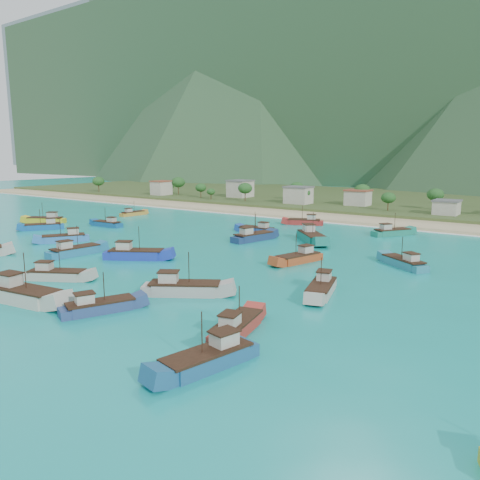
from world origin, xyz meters
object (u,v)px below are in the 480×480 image
Objects in this scene: boat_15 at (257,230)px; boat_20 at (253,237)px; boat_11 at (404,263)px; boat_32 at (183,289)px; boat_21 at (22,295)px; boat_8 at (299,259)px; boat_12 at (311,238)px; boat_10 at (237,328)px; boat_25 at (99,308)px; boat_22 at (209,360)px; boat_5 at (74,252)px; boat_9 at (65,239)px; boat_7 at (44,227)px; boat_30 at (135,255)px; boat_16 at (107,224)px; boat_27 at (392,233)px; boat_14 at (133,214)px; boat_4 at (322,289)px; boat_6 at (56,276)px; boat_23 at (46,220)px; boat_28 at (305,222)px.

boat_20 is at bearing -151.87° from boat_15.
boat_11 is 0.98× the size of boat_15.
boat_21 is at bearing -77.78° from boat_32.
boat_12 reaches higher than boat_8.
boat_10 is 18.75m from boat_25.
boat_5 is at bearing -10.79° from boat_22.
boat_32 reaches higher than boat_15.
boat_9 is 68.42m from boat_10.
boat_30 reaches higher than boat_7.
boat_10 is at bearing 123.69° from boat_8.
boat_8 is 64.82m from boat_16.
boat_32 is (-7.82, -66.86, 0.12)m from boat_27.
boat_12 is at bearing 58.31° from boat_5.
boat_14 is 0.77× the size of boat_30.
boat_4 is 1.05× the size of boat_7.
boat_30 is at bearing -149.49° from boat_32.
boat_20 is (6.14, 46.71, 0.13)m from boat_6.
boat_30 is (-43.56, -23.38, 0.17)m from boat_11.
boat_30 reaches higher than boat_14.
boat_10 is at bearing -58.59° from boat_22.
boat_8 is at bearing -67.92° from boat_4.
boat_10 is 57.18m from boat_20.
boat_7 is 0.98× the size of boat_27.
boat_32 reaches higher than boat_7.
boat_7 is at bearing -139.95° from boat_32.
boat_6 is 0.87× the size of boat_12.
boat_5 reaches higher than boat_4.
boat_4 reaches higher than boat_16.
boat_22 is (38.71, -66.23, 0.03)m from boat_15.
boat_4 is 41.70m from boat_6.
boat_30 is (-18.88, -35.87, -0.11)m from boat_12.
boat_7 is 0.87× the size of boat_30.
boat_22 is at bearing -169.99° from boat_7.
boat_15 is (14.45, 43.57, -0.08)m from boat_5.
boat_30 reaches higher than boat_32.
boat_32 is (-15.77, -11.81, 0.13)m from boat_4.
boat_23 is 75.15m from boat_28.
boat_8 reaches higher than boat_7.
boat_5 reaches higher than boat_10.
boat_11 is 81.26m from boat_16.
boat_6 is 58.94m from boat_11.
boat_6 is 22.79m from boat_32.
boat_12 is at bearing 132.16° from boat_6.
boat_16 is 0.98× the size of boat_25.
boat_23 reaches higher than boat_5.
boat_21 is at bearing -15.33° from boat_30.
boat_28 is (-21.59, 42.97, 0.00)m from boat_8.
boat_14 is at bearing -138.78° from boat_27.
boat_12 is at bearing -1.96° from boat_14.
boat_30 is (37.70, -23.58, 0.22)m from boat_16.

